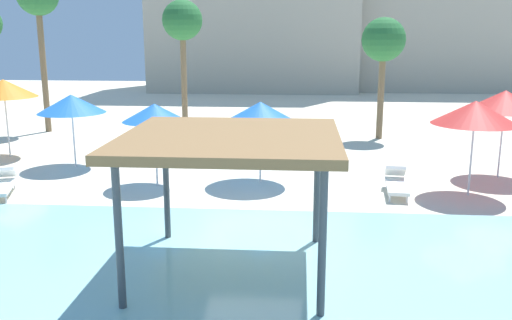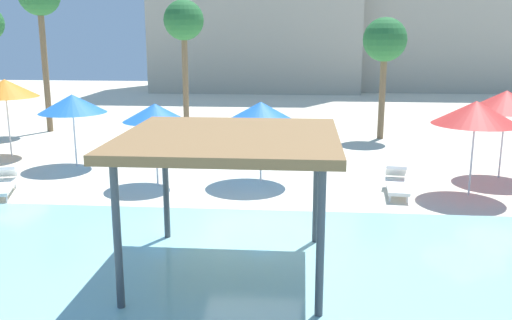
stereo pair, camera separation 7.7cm
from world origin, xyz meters
name	(u,v)px [view 1 (the left image)]	position (x,y,z in m)	size (l,w,h in m)	color
ground_plane	(252,231)	(0.00, 0.00, 0.00)	(80.00, 80.00, 0.00)	beige
shade_pavilion	(231,143)	(-0.19, -2.41, 2.64)	(4.13, 4.13, 2.82)	#42474C
beach_umbrella_blue_0	(260,113)	(-0.11, 4.40, 2.25)	(2.47, 2.47, 2.59)	silver
beach_umbrella_red_1	(505,101)	(7.67, 5.67, 2.54)	(2.45, 2.45, 2.88)	silver
beach_umbrella_blue_2	(71,104)	(-6.83, 6.05, 2.25)	(2.35, 2.35, 2.58)	silver
beach_umbrella_blue_3	(155,113)	(-3.32, 3.89, 2.29)	(1.99, 1.99, 2.57)	silver
beach_umbrella_red_5	(475,113)	(6.11, 3.51, 2.46)	(2.45, 2.45, 2.80)	silver
beach_umbrella_orange_6	(4,88)	(-10.01, 7.48, 2.62)	(2.44, 2.44, 2.96)	silver
lounge_chair_1	(396,183)	(4.02, 3.53, 0.33)	(0.76, 1.94, 0.74)	white
lounge_chair_2	(2,184)	(-7.61, 2.45, 0.33)	(1.17, 1.99, 0.74)	white
palm_tree_2	(383,42)	(4.66, 12.33, 4.25)	(1.90, 1.90, 5.31)	brown
palm_tree_3	(182,23)	(-4.50, 14.07, 5.07)	(1.90, 1.90, 6.16)	brown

